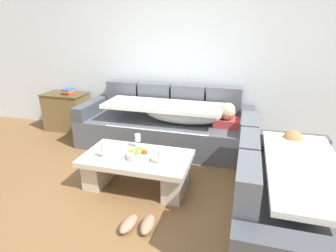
{
  "coord_description": "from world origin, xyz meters",
  "views": [
    {
      "loc": [
        1.06,
        -2.16,
        1.76
      ],
      "look_at": [
        0.16,
        1.03,
        0.55
      ],
      "focal_mm": 29.98,
      "sensor_mm": 36.0,
      "label": 1
    }
  ],
  "objects": [
    {
      "name": "wine_glass_near_right",
      "position": [
        0.27,
        0.33,
        0.5
      ],
      "size": [
        0.07,
        0.07,
        0.17
      ],
      "color": "silver",
      "rests_on": "coffee_table"
    },
    {
      "name": "wine_glass_near_left",
      "position": [
        -0.36,
        0.31,
        0.5
      ],
      "size": [
        0.07,
        0.07,
        0.17
      ],
      "color": "silver",
      "rests_on": "coffee_table"
    },
    {
      "name": "side_cabinet",
      "position": [
        -1.92,
        1.85,
        0.32
      ],
      "size": [
        0.72,
        0.44,
        0.64
      ],
      "color": "brown",
      "rests_on": "ground_plane"
    },
    {
      "name": "pair_of_shoes",
      "position": [
        0.23,
        -0.23,
        0.04
      ],
      "size": [
        0.31,
        0.32,
        0.09
      ],
      "color": "#8C7259",
      "rests_on": "ground_plane"
    },
    {
      "name": "couch_along_wall",
      "position": [
        -0.02,
        1.63,
        0.33
      ],
      "size": [
        2.54,
        0.92,
        0.88
      ],
      "color": "#52565F",
      "rests_on": "ground_plane"
    },
    {
      "name": "couch_near_window",
      "position": [
        1.49,
        0.11,
        0.34
      ],
      "size": [
        0.92,
        1.89,
        0.88
      ],
      "rotation": [
        0.0,
        0.0,
        1.57
      ],
      "color": "#52565F",
      "rests_on": "ground_plane"
    },
    {
      "name": "wine_glass_far_back",
      "position": [
        -0.11,
        0.67,
        0.5
      ],
      "size": [
        0.07,
        0.07,
        0.17
      ],
      "color": "silver",
      "rests_on": "coffee_table"
    },
    {
      "name": "book_stack_on_cabinet",
      "position": [
        -1.83,
        1.85,
        0.68
      ],
      "size": [
        0.18,
        0.21,
        0.09
      ],
      "color": "red",
      "rests_on": "side_cabinet"
    },
    {
      "name": "back_wall",
      "position": [
        0.0,
        2.15,
        1.35
      ],
      "size": [
        9.0,
        0.1,
        2.7
      ],
      "primitive_type": "cube",
      "color": "silver",
      "rests_on": "ground_plane"
    },
    {
      "name": "open_magazine",
      "position": [
        0.32,
        0.57,
        0.39
      ],
      "size": [
        0.29,
        0.23,
        0.01
      ],
      "primitive_type": "cube",
      "rotation": [
        0.0,
        0.0,
        -0.07
      ],
      "color": "white",
      "rests_on": "coffee_table"
    },
    {
      "name": "fruit_bowl",
      "position": [
        0.0,
        0.42,
        0.42
      ],
      "size": [
        0.28,
        0.28,
        0.1
      ],
      "color": "silver",
      "rests_on": "coffee_table"
    },
    {
      "name": "ground_plane",
      "position": [
        0.0,
        0.0,
        0.0
      ],
      "size": [
        14.0,
        14.0,
        0.0
      ],
      "primitive_type": "plane",
      "color": "brown"
    },
    {
      "name": "coffee_table",
      "position": [
        -0.04,
        0.45,
        0.24
      ],
      "size": [
        1.2,
        0.68,
        0.38
      ],
      "color": "beige",
      "rests_on": "ground_plane"
    }
  ]
}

